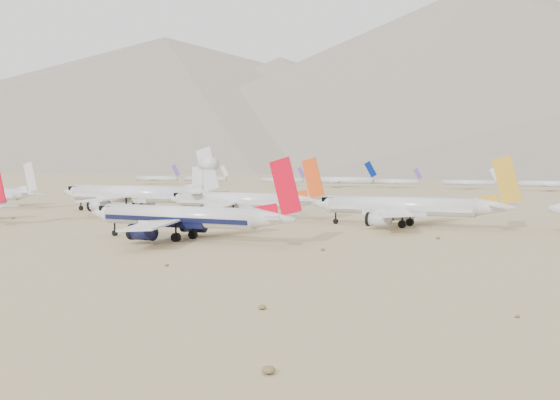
# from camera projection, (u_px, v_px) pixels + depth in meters

# --- Properties ---
(ground) EXTENTS (7000.00, 7000.00, 0.00)m
(ground) POSITION_uv_depth(u_px,v_px,m) (207.00, 245.00, 139.44)
(ground) COLOR #8F7853
(ground) RESTS_ON ground
(main_airliner) EXTENTS (49.46, 48.31, 17.45)m
(main_airliner) POSITION_uv_depth(u_px,v_px,m) (187.00, 218.00, 146.54)
(main_airliner) COLOR silver
(main_airliner) RESTS_ON ground
(row2_gold_tail) EXTENTS (50.94, 49.81, 18.14)m
(row2_gold_tail) POSITION_uv_depth(u_px,v_px,m) (409.00, 207.00, 177.26)
(row2_gold_tail) COLOR silver
(row2_gold_tail) RESTS_ON ground
(row2_orange_tail) EXTENTS (50.14, 49.05, 17.88)m
(row2_orange_tail) POSITION_uv_depth(u_px,v_px,m) (241.00, 201.00, 206.28)
(row2_orange_tail) COLOR silver
(row2_orange_tail) RESTS_ON ground
(row2_white_trijet) EXTENTS (60.18, 58.82, 21.33)m
(row2_white_trijet) POSITION_uv_depth(u_px,v_px,m) (137.00, 194.00, 228.40)
(row2_white_trijet) COLOR silver
(row2_white_trijet) RESTS_ON ground
(distant_storage_row) EXTENTS (511.50, 55.19, 15.51)m
(distant_storage_row) POSITION_uv_depth(u_px,v_px,m) (469.00, 182.00, 437.05)
(distant_storage_row) COLOR silver
(distant_storage_row) RESTS_ON ground
(desert_scrub) EXTENTS (261.14, 121.67, 0.65)m
(desert_scrub) POSITION_uv_depth(u_px,v_px,m) (125.00, 259.00, 115.57)
(desert_scrub) COLOR brown
(desert_scrub) RESTS_ON ground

